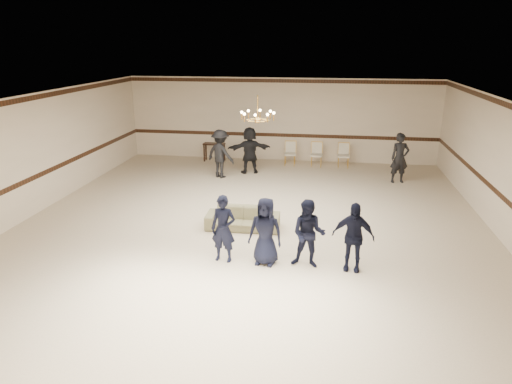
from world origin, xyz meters
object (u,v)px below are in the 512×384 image
boy_a (223,229)px  boy_d (353,237)px  console_table (214,152)px  banquet_chair_left (290,154)px  chandelier (258,108)px  banquet_chair_mid (317,155)px  banquet_chair_right (343,156)px  boy_b (265,231)px  settee (243,218)px  boy_c (309,234)px  adult_left (220,154)px  adult_mid (250,150)px  adult_right (400,158)px

boy_a → boy_d: (2.70, 0.00, 0.00)m
console_table → boy_d: bearing=-58.0°
banquet_chair_left → console_table: (-3.00, 0.20, -0.09)m
chandelier → banquet_chair_mid: bearing=74.4°
banquet_chair_right → banquet_chair_left: bearing=177.5°
banquet_chair_right → chandelier: bearing=-117.8°
boy_b → console_table: boy_b is taller
settee → banquet_chair_mid: bearing=74.2°
boy_c → adult_left: adult_left is taller
boy_c → boy_d: size_ratio=1.00×
adult_mid → banquet_chair_left: size_ratio=1.87×
boy_d → adult_right: 6.81m
boy_a → console_table: 8.77m
chandelier → adult_left: 4.20m
adult_right → boy_b: bearing=-131.9°
settee → boy_c: bearing=-48.2°
boy_b → boy_c: bearing=7.8°
adult_mid → adult_left: bearing=19.6°
chandelier → banquet_chair_right: (2.46, 5.21, -2.43)m
console_table → banquet_chair_right: bearing=-0.7°
chandelier → adult_mid: chandelier is taller
chandelier → banquet_chair_mid: (1.46, 5.21, -2.43)m
boy_d → adult_mid: size_ratio=0.88×
boy_b → adult_right: 7.49m
banquet_chair_left → banquet_chair_right: size_ratio=1.00×
chandelier → boy_c: bearing=-63.4°
chandelier → banquet_chair_left: (0.46, 5.21, -2.43)m
boy_a → banquet_chair_right: bearing=78.0°
boy_a → boy_d: bearing=6.3°
banquet_chair_mid → banquet_chair_right: bearing=5.8°
boy_a → banquet_chair_mid: size_ratio=1.65×
chandelier → settee: (-0.19, -1.23, -2.61)m
chandelier → adult_mid: 4.49m
adult_mid → console_table: 2.29m
settee → banquet_chair_right: size_ratio=2.06×
adult_left → console_table: 2.38m
boy_b → adult_left: 6.71m
console_table → banquet_chair_left: bearing=-2.2°
adult_mid → banquet_chair_mid: (2.33, 1.30, -0.39)m
boy_a → adult_mid: 6.99m
banquet_chair_right → banquet_chair_mid: bearing=177.5°
adult_left → banquet_chair_right: 4.70m
boy_b → adult_mid: (-1.50, 6.97, 0.10)m
banquet_chair_right → boy_c: bearing=-98.9°
adult_mid → console_table: size_ratio=1.98×
boy_a → boy_c: same height
settee → banquet_chair_left: (0.65, 6.44, 0.18)m
adult_left → settee: bearing=136.0°
boy_c → settee: size_ratio=0.80×
chandelier → boy_c: (1.53, -3.06, -2.14)m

